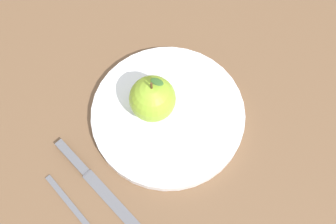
{
  "coord_description": "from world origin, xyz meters",
  "views": [
    {
      "loc": [
        -0.12,
        -0.24,
        0.67
      ],
      "look_at": [
        0.03,
        0.01,
        0.02
      ],
      "focal_mm": 44.82,
      "sensor_mm": 36.0,
      "label": 1
    }
  ],
  "objects": [
    {
      "name": "knife",
      "position": [
        -0.14,
        -0.02,
        0.0
      ],
      "size": [
        0.06,
        0.2,
        0.01
      ],
      "color": "#59595E",
      "rests_on": "ground_plane"
    },
    {
      "name": "dinner_plate",
      "position": [
        0.03,
        0.01,
        0.01
      ],
      "size": [
        0.26,
        0.26,
        0.02
      ],
      "color": "white",
      "rests_on": "ground_plane"
    },
    {
      "name": "ground_plane",
      "position": [
        0.0,
        0.0,
        0.0
      ],
      "size": [
        2.4,
        2.4,
        0.0
      ],
      "primitive_type": "plane",
      "color": "brown"
    },
    {
      "name": "apple",
      "position": [
        0.01,
        0.03,
        0.06
      ],
      "size": [
        0.08,
        0.08,
        0.09
      ],
      "color": "#8CB22D",
      "rests_on": "dinner_plate"
    }
  ]
}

